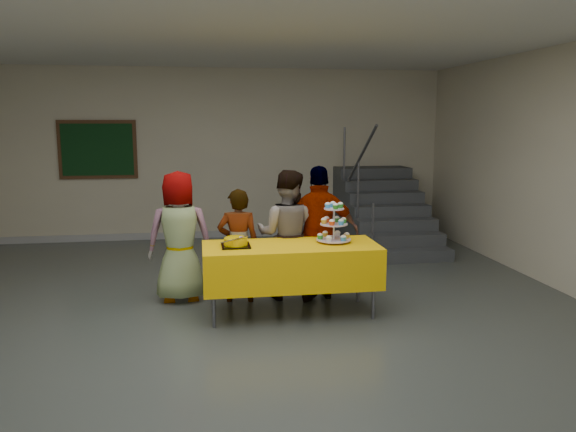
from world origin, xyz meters
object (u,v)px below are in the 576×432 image
Objects in this scene: cupcake_stand at (334,226)px; noticeboard at (98,150)px; schoolchild_b at (238,246)px; schoolchild_d at (320,233)px; bear_cake at (236,241)px; staircase at (381,215)px; schoolchild_a at (180,236)px; bake_table at (291,264)px; schoolchild_c at (287,235)px.

noticeboard reaches higher than cupcake_stand.
schoolchild_b is 0.97m from schoolchild_d.
cupcake_stand is 1.08m from bear_cake.
cupcake_stand is at bearing 101.69° from schoolchild_d.
bear_cake is at bearing -128.76° from staircase.
noticeboard reaches higher than schoolchild_d.
noticeboard is (-1.47, 3.55, 0.84)m from schoolchild_a.
bake_table is 1.42× the size of schoolchild_b.
schoolchild_b is (0.06, 0.53, -0.17)m from bear_cake.
schoolchild_a is at bearing -67.50° from noticeboard.
bake_table is 0.78× the size of staircase.
bear_cake is at bearing 130.80° from schoolchild_a.
schoolchild_c is at bearing 174.39° from schoolchild_a.
bear_cake is 0.15× the size of staircase.
schoolchild_c is 0.64× the size of staircase.
staircase is 4.99m from noticeboard.
schoolchild_d is at bearing -120.63° from staircase.
cupcake_stand reaches higher than bake_table.
bake_table is 0.62m from schoolchild_c.
staircase is at bearing -142.05° from schoolchild_a.
bake_table is at bearing -57.77° from noticeboard.
bear_cake is 4.76m from noticeboard.
schoolchild_a is at bearing -0.25° from schoolchild_d.
cupcake_stand is 1.80m from schoolchild_a.
schoolchild_d reaches higher than bake_table.
staircase is at bearing 63.74° from cupcake_stand.
schoolchild_b is 4.36m from noticeboard.
staircase is at bearing -9.90° from noticeboard.
noticeboard is (-2.66, 4.23, 1.04)m from bake_table.
bear_cake is at bearing 179.25° from bake_table.
staircase is (3.32, 2.71, -0.27)m from schoolchild_a.
bear_cake reaches higher than bake_table.
schoolchild_a is 1.00× the size of schoolchild_c.
schoolchild_d is (1.02, 0.52, -0.04)m from bear_cake.
schoolchild_d is 1.21× the size of noticeboard.
schoolchild_b is at bearing 134.40° from bake_table.
bear_cake is 0.28× the size of noticeboard.
bake_table is 4.22× the size of cupcake_stand.
noticeboard is (-2.07, 4.22, 0.77)m from bear_cake.
schoolchild_b is 0.55× the size of staircase.
cupcake_stand is 0.49m from schoolchild_d.
schoolchild_a is at bearing -140.76° from staircase.
schoolchild_d is at bearing 27.00° from bear_cake.
bake_table is 5.10m from noticeboard.
bear_cake is at bearing 32.04° from schoolchild_d.
schoolchild_d is 0.65× the size of staircase.
staircase reaches higher than schoolchild_d.
schoolchild_c is 1.17× the size of noticeboard.
bake_table is 1.45× the size of noticeboard.
schoolchild_d reaches higher than schoolchild_b.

